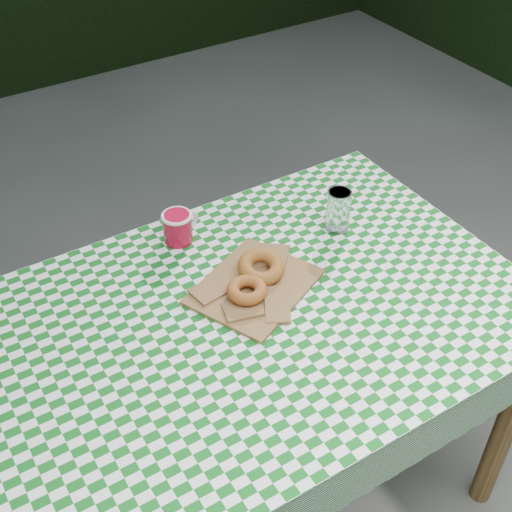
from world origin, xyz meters
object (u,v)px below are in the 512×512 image
(paper_bag, at_px, (254,286))
(drinking_glass, at_px, (338,210))
(coffee_mug, at_px, (178,228))
(table, at_px, (253,415))

(paper_bag, height_order, drinking_glass, drinking_glass)
(coffee_mug, bearing_deg, paper_bag, -91.59)
(table, relative_size, paper_bag, 4.44)
(coffee_mug, xyz_separation_m, drinking_glass, (0.38, -0.17, 0.02))
(table, xyz_separation_m, paper_bag, (0.05, 0.07, 0.39))
(coffee_mug, relative_size, drinking_glass, 1.28)
(table, height_order, paper_bag, paper_bag)
(paper_bag, xyz_separation_m, coffee_mug, (-0.07, 0.26, 0.03))
(table, relative_size, coffee_mug, 8.61)
(coffee_mug, bearing_deg, drinking_glass, -41.53)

